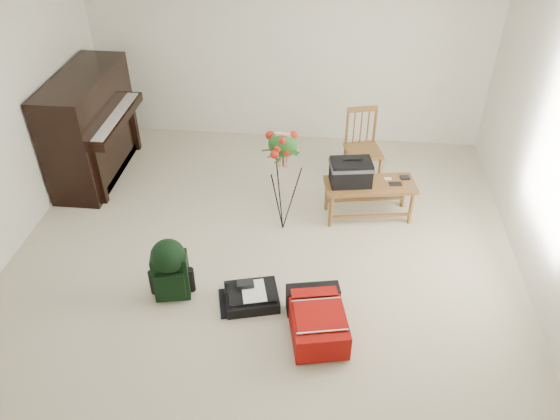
# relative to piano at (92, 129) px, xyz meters

# --- Properties ---
(floor) EXTENTS (5.00, 5.50, 0.01)m
(floor) POSITION_rel_piano_xyz_m (2.19, -1.60, -0.60)
(floor) COLOR beige
(floor) RESTS_ON ground
(ceiling) EXTENTS (5.00, 5.50, 0.01)m
(ceiling) POSITION_rel_piano_xyz_m (2.19, -1.60, 1.90)
(ceiling) COLOR white
(ceiling) RESTS_ON wall_back
(wall_back) EXTENTS (5.00, 0.04, 2.50)m
(wall_back) POSITION_rel_piano_xyz_m (2.19, 1.15, 0.65)
(wall_back) COLOR white
(wall_back) RESTS_ON floor
(piano) EXTENTS (0.71, 1.50, 1.25)m
(piano) POSITION_rel_piano_xyz_m (0.00, 0.00, 0.00)
(piano) COLOR black
(piano) RESTS_ON floor
(bench) EXTENTS (1.00, 0.54, 0.73)m
(bench) POSITION_rel_piano_xyz_m (3.08, -0.54, -0.08)
(bench) COLOR brown
(bench) RESTS_ON floor
(dining_chair) EXTENTS (0.47, 0.47, 0.89)m
(dining_chair) POSITION_rel_piano_xyz_m (3.16, 0.17, -0.17)
(dining_chair) COLOR brown
(dining_chair) RESTS_ON floor
(red_suitcase) EXTENTS (0.57, 0.75, 0.28)m
(red_suitcase) POSITION_rel_piano_xyz_m (2.76, -2.22, -0.45)
(red_suitcase) COLOR #A11106
(red_suitcase) RESTS_ON floor
(black_duffel) EXTENTS (0.55, 0.49, 0.20)m
(black_duffel) POSITION_rel_piano_xyz_m (2.16, -1.96, -0.53)
(black_duffel) COLOR black
(black_duffel) RESTS_ON floor
(green_backpack) EXTENTS (0.35, 0.32, 0.62)m
(green_backpack) POSITION_rel_piano_xyz_m (1.43, -1.95, -0.26)
(green_backpack) COLOR black
(green_backpack) RESTS_ON floor
(flower_stand) EXTENTS (0.38, 0.38, 1.19)m
(flower_stand) POSITION_rel_piano_xyz_m (2.33, -0.86, -0.02)
(flower_stand) COLOR black
(flower_stand) RESTS_ON floor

